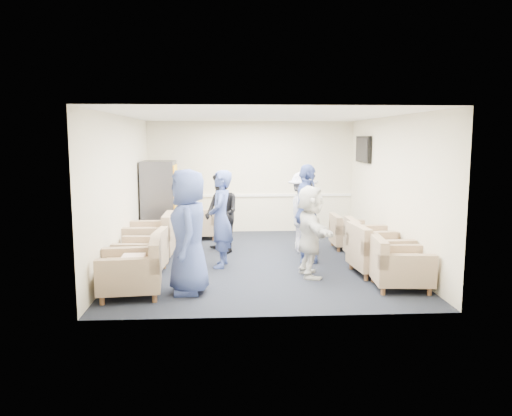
{
  "coord_description": "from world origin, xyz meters",
  "views": [
    {
      "loc": [
        -0.6,
        -9.19,
        2.3
      ],
      "look_at": [
        -0.04,
        0.2,
        0.98
      ],
      "focal_mm": 35.0,
      "sensor_mm": 36.0,
      "label": 1
    }
  ],
  "objects": [
    {
      "name": "person_mid_left",
      "position": [
        -0.71,
        -0.41,
        0.87
      ],
      "size": [
        0.49,
        0.68,
        1.74
      ],
      "primitive_type": "imported",
      "rotation": [
        0.0,
        0.0,
        -1.69
      ],
      "color": "#3D4F92",
      "rests_on": "floor"
    },
    {
      "name": "armchair_right_midnear",
      "position": [
        1.93,
        -1.06,
        0.36
      ],
      "size": [
        0.97,
        0.97,
        0.72
      ],
      "rotation": [
        0.0,
        0.0,
        1.65
      ],
      "color": "#92795E",
      "rests_on": "floor"
    },
    {
      "name": "armchair_left_mid",
      "position": [
        -2.01,
        -0.79,
        0.32
      ],
      "size": [
        0.85,
        0.85,
        0.64
      ],
      "rotation": [
        0.0,
        0.0,
        -1.64
      ],
      "color": "#92795E",
      "rests_on": "floor"
    },
    {
      "name": "floor",
      "position": [
        0.0,
        0.0,
        0.0
      ],
      "size": [
        6.0,
        6.0,
        0.0
      ],
      "primitive_type": "plane",
      "color": "black",
      "rests_on": "ground"
    },
    {
      "name": "person_front_left",
      "position": [
        -1.17,
        -1.9,
        0.93
      ],
      "size": [
        0.67,
        0.96,
        1.85
      ],
      "primitive_type": "imported",
      "rotation": [
        0.0,
        0.0,
        -1.47
      ],
      "color": "#3D4F92",
      "rests_on": "floor"
    },
    {
      "name": "person_back_right",
      "position": [
        0.93,
        0.68,
        0.82
      ],
      "size": [
        0.67,
        1.1,
        1.64
      ],
      "primitive_type": "imported",
      "rotation": [
        0.0,
        0.0,
        1.63
      ],
      "color": "silver",
      "rests_on": "floor"
    },
    {
      "name": "person_front_right",
      "position": [
        0.78,
        -1.13,
        0.77
      ],
      "size": [
        0.54,
        1.44,
        1.53
      ],
      "primitive_type": "imported",
      "rotation": [
        0.0,
        0.0,
        1.63
      ],
      "color": "silver",
      "rests_on": "floor"
    },
    {
      "name": "left_wall",
      "position": [
        -2.5,
        0.0,
        1.35
      ],
      "size": [
        0.02,
        6.0,
        2.7
      ],
      "primitive_type": "cube",
      "color": "beige",
      "rests_on": "floor"
    },
    {
      "name": "armchair_corner",
      "position": [
        -1.22,
        2.16,
        0.3
      ],
      "size": [
        0.79,
        0.79,
        0.6
      ],
      "rotation": [
        0.0,
        0.0,
        3.2
      ],
      "color": "#92795E",
      "rests_on": "floor"
    },
    {
      "name": "backpack",
      "position": [
        -1.28,
        -0.5,
        0.24
      ],
      "size": [
        0.32,
        0.26,
        0.46
      ],
      "rotation": [
        0.0,
        0.0,
        0.3
      ],
      "color": "black",
      "rests_on": "floor"
    },
    {
      "name": "armchair_left_near",
      "position": [
        -1.96,
        -2.0,
        0.35
      ],
      "size": [
        0.97,
        0.97,
        0.71
      ],
      "rotation": [
        0.0,
        0.0,
        -1.47
      ],
      "color": "#92795E",
      "rests_on": "floor"
    },
    {
      "name": "tv",
      "position": [
        2.44,
        1.8,
        2.05
      ],
      "size": [
        0.1,
        1.0,
        0.58
      ],
      "color": "black",
      "rests_on": "right_wall"
    },
    {
      "name": "armchair_right_midfar",
      "position": [
        2.03,
        -0.17,
        0.34
      ],
      "size": [
        0.86,
        0.86,
        0.68
      ],
      "rotation": [
        0.0,
        0.0,
        1.56
      ],
      "color": "#92795E",
      "rests_on": "floor"
    },
    {
      "name": "right_wall",
      "position": [
        2.5,
        0.0,
        1.35
      ],
      "size": [
        0.02,
        6.0,
        2.7
      ],
      "primitive_type": "cube",
      "color": "beige",
      "rests_on": "floor"
    },
    {
      "name": "person_mid_right",
      "position": [
        0.88,
        -0.13,
        0.91
      ],
      "size": [
        0.6,
        1.12,
        1.82
      ],
      "primitive_type": "imported",
      "rotation": [
        0.0,
        0.0,
        1.43
      ],
      "color": "#3D4F92",
      "rests_on": "floor"
    },
    {
      "name": "back_wall",
      "position": [
        0.0,
        3.0,
        1.35
      ],
      "size": [
        5.0,
        0.02,
        2.7
      ],
      "primitive_type": "cube",
      "color": "beige",
      "rests_on": "floor"
    },
    {
      "name": "pillow",
      "position": [
        -1.97,
        -2.0,
        0.53
      ],
      "size": [
        0.34,
        0.44,
        0.12
      ],
      "primitive_type": "cube",
      "rotation": [
        0.0,
        0.0,
        -1.53
      ],
      "color": "white",
      "rests_on": "armchair_left_near"
    },
    {
      "name": "armchair_right_far",
      "position": [
        1.93,
        0.94,
        0.3
      ],
      "size": [
        0.76,
        0.76,
        0.6
      ],
      "rotation": [
        0.0,
        0.0,
        1.57
      ],
      "color": "#92795E",
      "rests_on": "floor"
    },
    {
      "name": "armchair_right_near",
      "position": [
        2.0,
        -1.88,
        0.33
      ],
      "size": [
        0.91,
        0.91,
        0.67
      ],
      "rotation": [
        0.0,
        0.0,
        1.49
      ],
      "color": "#92795E",
      "rests_on": "floor"
    },
    {
      "name": "front_wall",
      "position": [
        0.0,
        -3.0,
        1.35
      ],
      "size": [
        5.0,
        0.02,
        2.7
      ],
      "primitive_type": "cube",
      "color": "beige",
      "rests_on": "floor"
    },
    {
      "name": "vending_machine",
      "position": [
        -2.09,
        1.94,
        0.9
      ],
      "size": [
        0.73,
        0.85,
        1.8
      ],
      "color": "#505058",
      "rests_on": "floor"
    },
    {
      "name": "armchair_left_far",
      "position": [
        -2.03,
        0.22,
        0.37
      ],
      "size": [
        0.94,
        0.94,
        0.75
      ],
      "rotation": [
        0.0,
        0.0,
        -1.57
      ],
      "color": "#92795E",
      "rests_on": "floor"
    },
    {
      "name": "person_back_left",
      "position": [
        -0.7,
        0.74,
        0.81
      ],
      "size": [
        0.92,
        0.98,
        1.61
      ],
      "primitive_type": "imported",
      "rotation": [
        0.0,
        0.0,
        -1.04
      ],
      "color": "black",
      "rests_on": "floor"
    },
    {
      "name": "chair_rail",
      "position": [
        0.0,
        2.98,
        0.9
      ],
      "size": [
        4.98,
        0.04,
        0.06
      ],
      "primitive_type": "cube",
      "color": "white",
      "rests_on": "back_wall"
    },
    {
      "name": "ceiling",
      "position": [
        0.0,
        0.0,
        2.7
      ],
      "size": [
        6.0,
        6.0,
        0.0
      ],
      "primitive_type": "plane",
      "rotation": [
        3.14,
        0.0,
        0.0
      ],
      "color": "white",
      "rests_on": "back_wall"
    }
  ]
}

